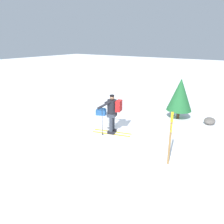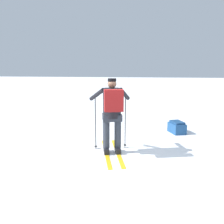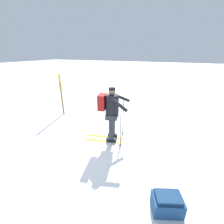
{
  "view_description": "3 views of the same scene",
  "coord_description": "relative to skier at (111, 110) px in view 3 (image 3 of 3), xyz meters",
  "views": [
    {
      "loc": [
        -7.57,
        -4.33,
        3.77
      ],
      "look_at": [
        -0.49,
        0.44,
        0.94
      ],
      "focal_mm": 35.0,
      "sensor_mm": 36.0,
      "label": 1
    },
    {
      "loc": [
        0.2,
        -4.15,
        1.88
      ],
      "look_at": [
        -0.49,
        0.44,
        0.94
      ],
      "focal_mm": 35.0,
      "sensor_mm": 36.0,
      "label": 2
    },
    {
      "loc": [
        3.2,
        2.14,
        2.58
      ],
      "look_at": [
        -0.49,
        0.44,
        0.94
      ],
      "focal_mm": 24.0,
      "sensor_mm": 36.0,
      "label": 3
    }
  ],
  "objects": [
    {
      "name": "trail_marker",
      "position": [
        -1.02,
        -2.81,
        0.05
      ],
      "size": [
        0.23,
        0.11,
        1.75
      ],
      "color": "olive",
      "rests_on": "ground_plane"
    },
    {
      "name": "dropped_backpack",
      "position": [
        1.65,
        1.84,
        -0.83
      ],
      "size": [
        0.52,
        0.59,
        0.35
      ],
      "color": "navy",
      "rests_on": "ground_plane"
    },
    {
      "name": "ground_plane",
      "position": [
        0.48,
        -0.41,
        -0.99
      ],
      "size": [
        80.0,
        80.0,
        0.0
      ],
      "primitive_type": "plane",
      "color": "white"
    },
    {
      "name": "skier",
      "position": [
        0.0,
        0.0,
        0.0
      ],
      "size": [
        0.98,
        1.71,
        1.66
      ],
      "color": "gold",
      "rests_on": "ground_plane"
    }
  ]
}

